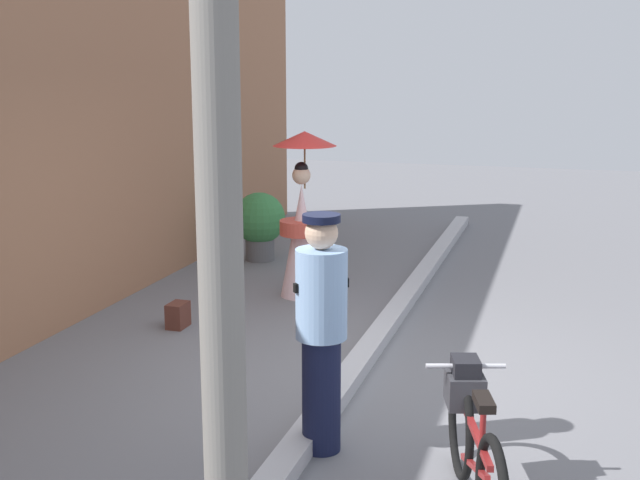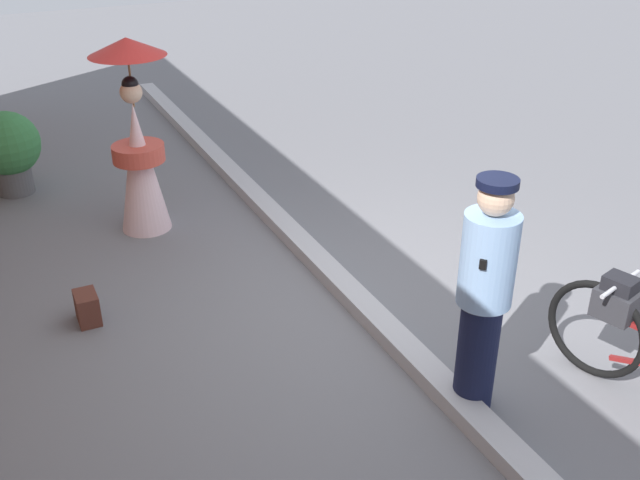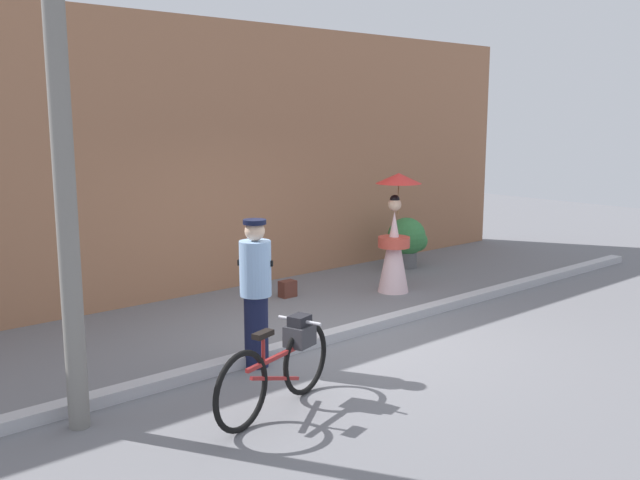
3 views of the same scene
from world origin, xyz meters
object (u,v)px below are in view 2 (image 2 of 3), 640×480
object	(u,v)px
person_officer	(484,293)
potted_plant_by_door	(9,147)
backpack_on_pavement	(88,307)
person_with_parasol	(137,143)

from	to	relation	value
person_officer	potted_plant_by_door	world-z (taller)	person_officer
person_officer	backpack_on_pavement	xyz separation A→B (m)	(2.10, 2.11, -0.73)
person_officer	backpack_on_pavement	size ratio (longest dim) A/B	6.49
potted_plant_by_door	backpack_on_pavement	size ratio (longest dim) A/B	3.64
person_officer	person_with_parasol	xyz separation A→B (m)	(3.55, 1.30, 0.02)
person_with_parasol	backpack_on_pavement	size ratio (longest dim) A/B	7.39
person_officer	potted_plant_by_door	size ratio (longest dim) A/B	1.79
person_officer	backpack_on_pavement	world-z (taller)	person_officer
potted_plant_by_door	backpack_on_pavement	distance (m)	2.98
person_officer	person_with_parasol	world-z (taller)	person_with_parasol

